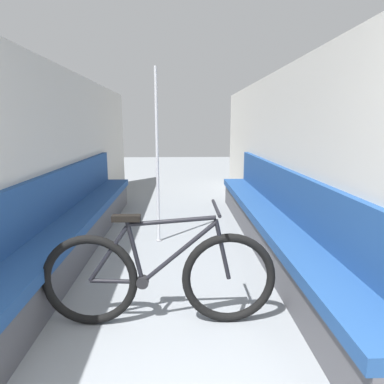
{
  "coord_description": "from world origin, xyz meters",
  "views": [
    {
      "loc": [
        0.08,
        -0.51,
        1.47
      ],
      "look_at": [
        0.19,
        2.87,
        0.8
      ],
      "focal_mm": 32.0,
      "sensor_mm": 36.0,
      "label": 1
    }
  ],
  "objects_px": {
    "bench_seat_row_left": "(74,226)",
    "bench_seat_row_right": "(272,224)",
    "bicycle": "(160,277)",
    "grab_pole_near": "(157,160)"
  },
  "relations": [
    {
      "from": "bench_seat_row_left",
      "to": "bench_seat_row_right",
      "type": "height_order",
      "value": "same"
    },
    {
      "from": "bicycle",
      "to": "bench_seat_row_left",
      "type": "bearing_deg",
      "value": 114.55
    },
    {
      "from": "bench_seat_row_left",
      "to": "bicycle",
      "type": "distance_m",
      "value": 1.83
    },
    {
      "from": "bench_seat_row_left",
      "to": "bicycle",
      "type": "bearing_deg",
      "value": -54.11
    },
    {
      "from": "bicycle",
      "to": "grab_pole_near",
      "type": "distance_m",
      "value": 1.97
    },
    {
      "from": "bench_seat_row_right",
      "to": "bicycle",
      "type": "height_order",
      "value": "bench_seat_row_right"
    },
    {
      "from": "bench_seat_row_right",
      "to": "grab_pole_near",
      "type": "height_order",
      "value": "grab_pole_near"
    },
    {
      "from": "grab_pole_near",
      "to": "bench_seat_row_right",
      "type": "bearing_deg",
      "value": -14.96
    },
    {
      "from": "bench_seat_row_right",
      "to": "bicycle",
      "type": "xyz_separation_m",
      "value": [
        -1.23,
        -1.48,
        0.05
      ]
    },
    {
      "from": "bicycle",
      "to": "grab_pole_near",
      "type": "xyz_separation_m",
      "value": [
        -0.12,
        1.85,
        0.67
      ]
    }
  ]
}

